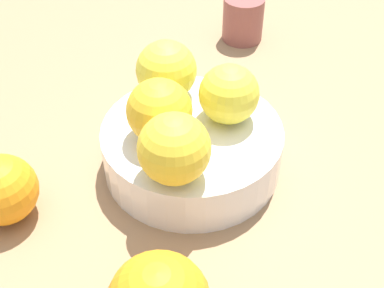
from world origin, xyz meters
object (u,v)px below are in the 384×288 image
(orange_loose_0, at_px, (2,190))
(ceramic_cup, at_px, (243,19))
(orange_in_bowl_2, at_px, (174,149))
(orange_in_bowl_0, at_px, (166,70))
(orange_in_bowl_3, at_px, (229,94))
(orange_in_bowl_1, at_px, (160,112))
(fruit_bowl, at_px, (192,148))

(orange_loose_0, bearing_deg, ceramic_cup, 34.13)
(ceramic_cup, bearing_deg, orange_in_bowl_2, -123.76)
(orange_in_bowl_0, xyz_separation_m, ceramic_cup, (0.16, 0.16, -0.05))
(orange_in_bowl_2, relative_size, orange_in_bowl_3, 1.08)
(orange_in_bowl_0, height_order, orange_in_bowl_1, same)
(fruit_bowl, relative_size, orange_in_bowl_1, 2.91)
(orange_in_bowl_2, height_order, orange_loose_0, orange_in_bowl_2)
(orange_in_bowl_1, height_order, orange_in_bowl_2, orange_in_bowl_2)
(fruit_bowl, height_order, orange_loose_0, orange_loose_0)
(orange_in_bowl_1, xyz_separation_m, ceramic_cup, (0.18, 0.22, -0.05))
(ceramic_cup, bearing_deg, orange_in_bowl_0, -134.51)
(ceramic_cup, bearing_deg, orange_loose_0, -145.87)
(orange_in_bowl_3, xyz_separation_m, orange_loose_0, (-0.23, -0.01, -0.05))
(orange_in_bowl_0, height_order, orange_loose_0, orange_in_bowl_0)
(orange_in_bowl_3, relative_size, orange_loose_0, 0.90)
(orange_in_bowl_2, relative_size, ceramic_cup, 1.05)
(orange_in_bowl_0, distance_m, orange_loose_0, 0.20)
(orange_in_bowl_3, height_order, orange_loose_0, orange_in_bowl_3)
(orange_in_bowl_2, distance_m, orange_loose_0, 0.17)
(orange_in_bowl_0, relative_size, orange_in_bowl_2, 0.98)
(orange_in_bowl_2, bearing_deg, fruit_bowl, 57.70)
(orange_in_bowl_0, xyz_separation_m, orange_in_bowl_1, (-0.03, -0.06, -0.00))
(orange_in_bowl_3, xyz_separation_m, ceramic_cup, (0.11, 0.22, -0.05))
(orange_in_bowl_0, bearing_deg, orange_in_bowl_1, -111.75)
(orange_in_bowl_0, distance_m, ceramic_cup, 0.23)
(orange_loose_0, relative_size, ceramic_cup, 1.08)
(fruit_bowl, bearing_deg, orange_in_bowl_0, 96.43)
(orange_in_bowl_1, height_order, orange_in_bowl_3, orange_in_bowl_1)
(orange_in_bowl_1, relative_size, orange_in_bowl_2, 0.97)
(orange_in_bowl_0, bearing_deg, orange_in_bowl_3, -50.46)
(orange_in_bowl_0, distance_m, orange_in_bowl_3, 0.07)
(orange_in_bowl_1, bearing_deg, orange_in_bowl_2, -92.81)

